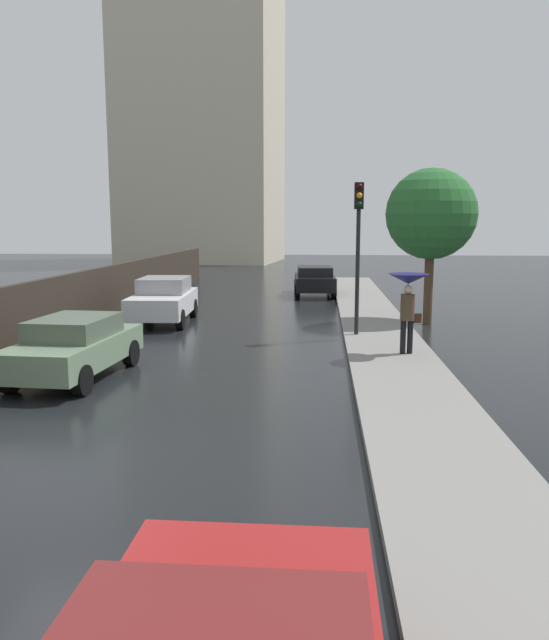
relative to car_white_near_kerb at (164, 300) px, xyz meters
name	(u,v)px	position (x,y,z in m)	size (l,w,h in m)	color
ground	(76,474)	(2.07, -12.94, -0.80)	(120.00, 120.00, 0.00)	black
sidewalk_strip	(456,480)	(7.17, -12.94, -0.73)	(2.20, 60.00, 0.14)	gray
car_white_near_kerb	(164,300)	(0.00, 0.00, 0.00)	(2.03, 4.22, 1.54)	silver
car_green_mid_road	(75,346)	(0.01, -7.76, -0.08)	(1.96, 4.12, 1.36)	slate
car_black_far_ahead	(314,280)	(5.06, 8.55, -0.06)	(2.05, 4.32, 1.38)	black
pedestrian_with_umbrella_near	(408,291)	(7.54, -5.24, 0.93)	(1.01, 1.01, 2.01)	black
traffic_light	(358,230)	(6.43, -2.58, 2.38)	(0.26, 0.39, 4.39)	black
street_tree_near	(431,215)	(8.98, 0.37, 2.87)	(3.00, 3.00, 5.19)	#4C3823
distant_tower	(201,89)	(-5.16, 34.76, 14.11)	(13.95, 11.62, 35.43)	beige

